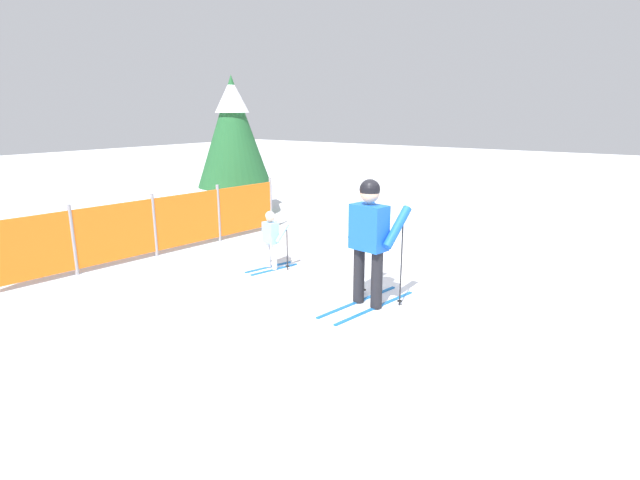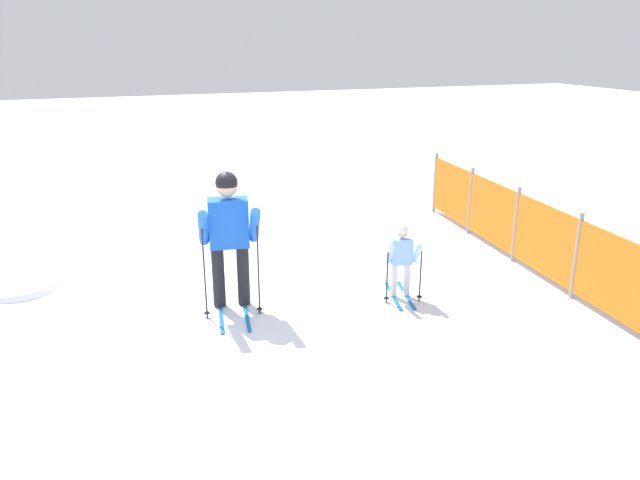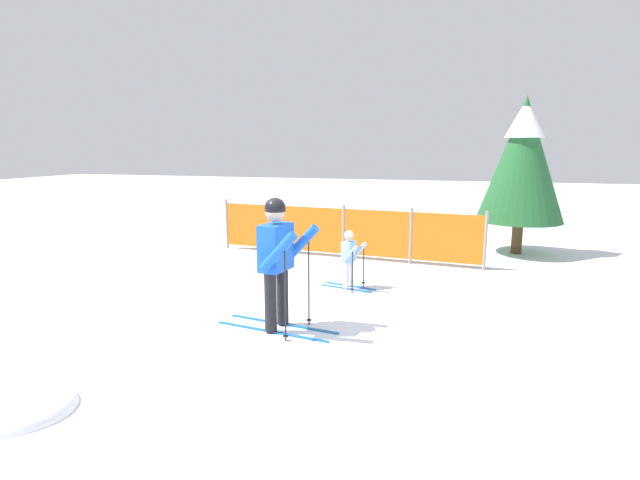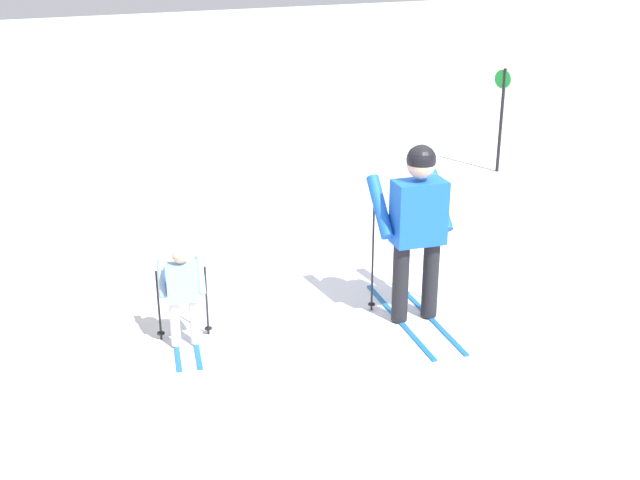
% 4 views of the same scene
% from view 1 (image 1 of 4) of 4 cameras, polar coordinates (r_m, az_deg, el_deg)
% --- Properties ---
extents(ground_plane, '(60.00, 60.00, 0.00)m').
position_cam_1_polar(ground_plane, '(6.99, 6.50, -7.18)').
color(ground_plane, white).
extents(skier_adult, '(1.67, 0.79, 1.73)m').
position_cam_1_polar(skier_adult, '(6.62, 5.73, 0.95)').
color(skier_adult, '#1966B2').
rests_on(skier_adult, ground_plane).
extents(skier_child, '(0.95, 0.50, 0.99)m').
position_cam_1_polar(skier_child, '(8.30, -5.59, 0.46)').
color(skier_child, '#1966B2').
rests_on(skier_child, ground_plane).
extents(safety_fence, '(5.81, 0.61, 1.16)m').
position_cam_1_polar(safety_fence, '(9.50, -18.41, 1.62)').
color(safety_fence, gray).
rests_on(safety_fence, ground_plane).
extents(conifer_far, '(1.85, 1.85, 3.44)m').
position_cam_1_polar(conifer_far, '(12.82, -9.91, 12.28)').
color(conifer_far, '#4C3823').
rests_on(conifer_far, ground_plane).
extents(snow_mound, '(1.15, 0.98, 0.46)m').
position_cam_1_polar(snow_mound, '(4.78, 23.93, -19.41)').
color(snow_mound, white).
rests_on(snow_mound, ground_plane).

